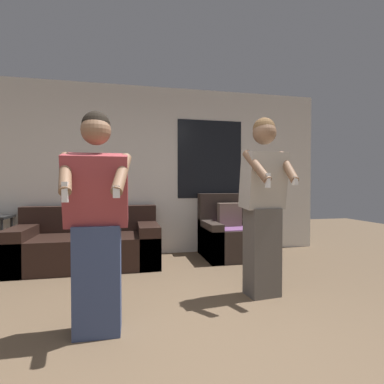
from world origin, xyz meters
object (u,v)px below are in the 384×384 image
armchair (230,236)px  person_right (263,204)px  person_left (97,223)px  couch (88,245)px

armchair → person_right: 1.76m
armchair → person_left: person_left is taller
couch → person_left: person_left is taller
couch → person_right: (1.87, -1.59, 0.64)m
person_left → person_right: size_ratio=0.93×
person_right → couch: bearing=139.5°
couch → person_right: size_ratio=1.08×
armchair → person_left: bearing=-130.2°
person_left → person_right: 1.62m
couch → person_left: (0.31, -2.06, 0.55)m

